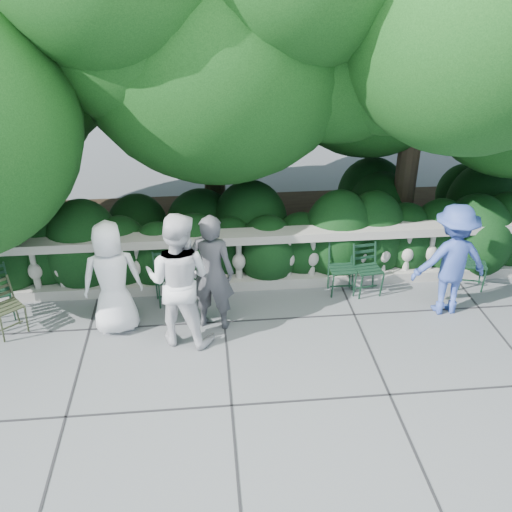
{
  "coord_description": "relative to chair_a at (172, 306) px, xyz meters",
  "views": [
    {
      "loc": [
        -0.71,
        -6.31,
        4.96
      ],
      "look_at": [
        0.0,
        1.0,
        1.0
      ],
      "focal_mm": 40.0,
      "sensor_mm": 36.0,
      "label": 1
    }
  ],
  "objects": [
    {
      "name": "ground",
      "position": [
        1.3,
        -1.31,
        0.0
      ],
      "size": [
        90.0,
        90.0,
        0.0
      ],
      "primitive_type": "plane",
      "color": "#595D62",
      "rests_on": "ground"
    },
    {
      "name": "balustrade",
      "position": [
        1.3,
        0.49,
        0.49
      ],
      "size": [
        12.0,
        0.44,
        1.0
      ],
      "color": "#9E998E",
      "rests_on": "ground"
    },
    {
      "name": "shrub_hedge",
      "position": [
        1.3,
        1.69,
        0.0
      ],
      "size": [
        15.0,
        2.6,
        1.7
      ],
      "primitive_type": null,
      "color": "black",
      "rests_on": "ground"
    },
    {
      "name": "tree_canopy",
      "position": [
        1.99,
        1.89,
        3.96
      ],
      "size": [
        15.04,
        6.52,
        6.78
      ],
      "color": "#3F3023",
      "rests_on": "ground"
    },
    {
      "name": "chair_a",
      "position": [
        0.0,
        0.0,
        0.0
      ],
      "size": [
        0.53,
        0.56,
        0.84
      ],
      "primitive_type": null,
      "rotation": [
        0.0,
        0.0,
        0.2
      ],
      "color": "black",
      "rests_on": "ground"
    },
    {
      "name": "chair_b",
      "position": [
        -2.52,
        -0.19,
        0.0
      ],
      "size": [
        0.57,
        0.6,
        0.84
      ],
      "primitive_type": null,
      "rotation": [
        0.0,
        0.0,
        0.34
      ],
      "color": "black",
      "rests_on": "ground"
    },
    {
      "name": "chair_c",
      "position": [
        2.74,
        0.01,
        0.0
      ],
      "size": [
        0.44,
        0.48,
        0.84
      ],
      "primitive_type": null,
      "rotation": [
        0.0,
        0.0,
        -0.0
      ],
      "color": "black",
      "rests_on": "ground"
    },
    {
      "name": "chair_e",
      "position": [
        4.87,
        -0.01,
        0.0
      ],
      "size": [
        0.56,
        0.59,
        0.84
      ],
      "primitive_type": null,
      "rotation": [
        0.0,
        0.0,
        -0.29
      ],
      "color": "black",
      "rests_on": "ground"
    },
    {
      "name": "chair_f",
      "position": [
        3.17,
        -0.05,
        0.0
      ],
      "size": [
        0.5,
        0.54,
        0.84
      ],
      "primitive_type": null,
      "rotation": [
        0.0,
        0.0,
        0.14
      ],
      "color": "black",
      "rests_on": "ground"
    },
    {
      "name": "chair_weathered",
      "position": [
        -2.22,
        -0.59,
        0.0
      ],
      "size": [
        0.65,
        0.65,
        0.84
      ],
      "primitive_type": null,
      "rotation": [
        0.0,
        0.0,
        0.69
      ],
      "color": "black",
      "rests_on": "ground"
    },
    {
      "name": "person_businessman",
      "position": [
        -0.77,
        -0.5,
        0.86
      ],
      "size": [
        0.92,
        0.67,
        1.72
      ],
      "primitive_type": "imported",
      "rotation": [
        0.0,
        0.0,
        3.3
      ],
      "color": "white",
      "rests_on": "ground"
    },
    {
      "name": "person_woman_grey",
      "position": [
        0.64,
        -0.56,
        0.9
      ],
      "size": [
        0.74,
        0.58,
        1.8
      ],
      "primitive_type": "imported",
      "rotation": [
        0.0,
        0.0,
        2.89
      ],
      "color": "#434348",
      "rests_on": "ground"
    },
    {
      "name": "person_casual_man",
      "position": [
        0.18,
        -0.85,
        0.98
      ],
      "size": [
        1.14,
        1.01,
        1.96
      ],
      "primitive_type": "imported",
      "rotation": [
        0.0,
        0.0,
        2.81
      ],
      "color": "white",
      "rests_on": "ground"
    },
    {
      "name": "person_older_blue",
      "position": [
        4.21,
        -0.5,
        0.88
      ],
      "size": [
        1.17,
        0.7,
        1.76
      ],
      "primitive_type": "imported",
      "rotation": [
        0.0,
        0.0,
        3.18
      ],
      "color": "#3851AA",
      "rests_on": "ground"
    }
  ]
}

